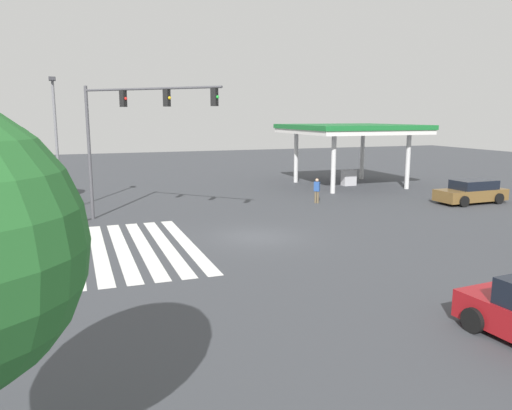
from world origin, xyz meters
name	(u,v)px	position (x,y,z in m)	size (l,w,h in m)	color
ground_plane	(256,237)	(0.00, 0.00, 0.00)	(115.76, 115.76, 0.00)	#3D3F44
crosswalk_markings	(122,249)	(0.00, -6.26, 0.00)	(10.11, 6.30, 0.01)	silver
traffic_signal_mast	(129,121)	(-5.15, -5.15, 5.47)	(6.04, 6.04, 7.32)	#47474C
car_1	(472,192)	(-3.87, 16.65, 0.75)	(2.25, 4.81, 1.54)	brown
gas_station_canopy	(350,131)	(-14.09, 13.40, 4.52)	(9.63, 9.63, 5.01)	silver
pedestrian	(317,189)	(-7.41, 7.02, 0.91)	(0.41, 0.41, 1.64)	brown
street_light_pole_a	(56,133)	(-9.77, -8.85, 4.75)	(0.80, 0.36, 7.91)	slate
tree_corner_b	(11,149)	(-12.83, -11.63, 3.67)	(3.10, 3.10, 5.24)	brown
fire_hydrant	(80,215)	(-6.23, -7.84, 0.43)	(0.22, 0.22, 0.86)	red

